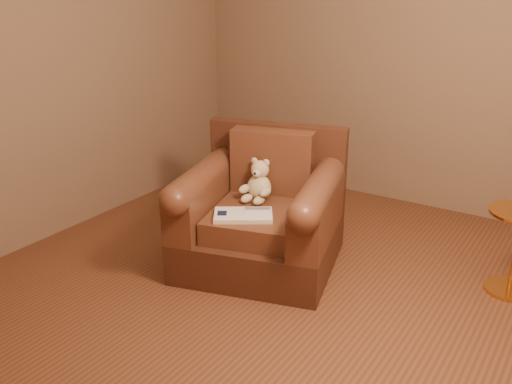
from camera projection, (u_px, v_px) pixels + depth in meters
The scene contains 5 objects.
floor at pixel (286, 296), 3.62m from camera, with size 4.00×4.00×0.00m, color brown.
room at pixel (292, 14), 3.01m from camera, with size 4.02×4.02×2.71m.
armchair at pixel (262, 215), 3.94m from camera, with size 1.23×1.19×0.91m.
teddy_bear at pixel (258, 184), 3.96m from camera, with size 0.22×0.25×0.30m.
guidebook at pixel (243, 215), 3.69m from camera, with size 0.44×0.40×0.03m.
Camera 1 is at (1.55, -2.75, 1.90)m, focal length 40.00 mm.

